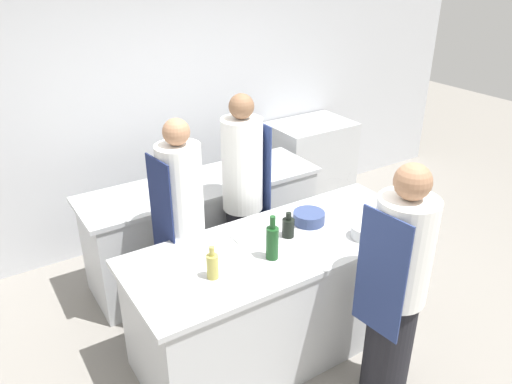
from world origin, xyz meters
TOP-DOWN VIEW (x-y plane):
  - ground_plane at (0.00, 0.00)m, footprint 16.00×16.00m
  - wall_back at (0.00, 2.13)m, footprint 8.00×0.06m
  - prep_counter at (0.00, 0.00)m, footprint 2.26×0.90m
  - pass_counter at (-0.02, 1.21)m, footprint 2.20×0.68m
  - oven_range at (1.64, 1.75)m, footprint 0.91×0.65m
  - chef_at_prep_near at (0.35, -0.76)m, footprint 0.40×0.38m
  - chef_at_stove at (0.13, 0.76)m, footprint 0.35×0.34m
  - chef_at_pass_far at (-0.51, 0.56)m, footprint 0.35×0.34m
  - bottle_olive_oil at (-0.62, -0.11)m, footprint 0.08×0.08m
  - bottle_vinegar at (0.08, 0.04)m, footprint 0.09×0.09m
  - bottle_wine at (-0.18, -0.13)m, footprint 0.08×0.08m
  - bowl_mixing_large at (0.53, -0.27)m, footprint 0.20×0.20m
  - bowl_prep_small at (0.33, 0.12)m, footprint 0.24×0.24m
  - bowl_ceramic_blue at (0.95, -0.18)m, footprint 0.23×0.23m
  - cutting_board at (-0.13, 0.23)m, footprint 0.30×0.20m

SIDE VIEW (x-z plane):
  - ground_plane at x=0.00m, z-range 0.00..0.00m
  - pass_counter at x=-0.02m, z-range 0.00..0.93m
  - prep_counter at x=0.00m, z-range 0.00..0.93m
  - oven_range at x=1.64m, z-range 0.00..1.03m
  - chef_at_prep_near at x=0.35m, z-range 0.00..1.72m
  - chef_at_pass_far at x=-0.51m, z-range 0.01..1.79m
  - chef_at_stove at x=0.13m, z-range 0.01..1.82m
  - cutting_board at x=-0.13m, z-range 0.93..0.94m
  - bowl_ceramic_blue at x=0.95m, z-range 0.93..1.00m
  - bowl_prep_small at x=0.33m, z-range 0.93..1.02m
  - bowl_mixing_large at x=0.53m, z-range 0.93..1.02m
  - bottle_vinegar at x=0.08m, z-range 0.91..1.10m
  - bottle_olive_oil at x=-0.62m, z-range 0.90..1.13m
  - bottle_wine at x=-0.18m, z-range 0.90..1.21m
  - wall_back at x=0.00m, z-range 0.00..2.80m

